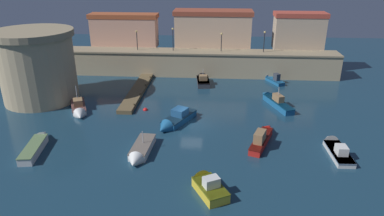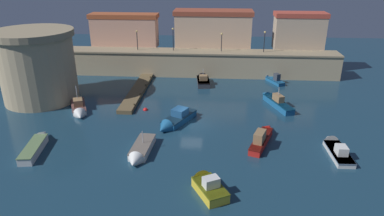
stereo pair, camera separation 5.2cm
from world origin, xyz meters
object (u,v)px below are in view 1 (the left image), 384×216
Objects in this scene: mooring_buoy_1 at (187,113)px; quay_lamp_2 at (222,39)px; fortress_tower at (37,66)px; moored_boat_8 at (207,185)px; moored_boat_4 at (140,152)px; moored_boat_9 at (262,137)px; moored_boat_3 at (175,120)px; quay_lamp_3 at (264,38)px; moored_boat_0 at (203,80)px; moored_boat_7 at (79,109)px; moored_boat_1 at (275,101)px; mooring_buoy_0 at (145,110)px; moored_boat_2 at (273,79)px; quay_lamp_1 at (173,36)px; moored_boat_5 at (335,148)px; moored_boat_6 at (36,145)px; quay_lamp_0 at (137,37)px.

quay_lamp_2 is at bearing 75.31° from mooring_buoy_1.
fortress_tower is 29.57m from moored_boat_8.
moored_boat_4 reaches higher than moored_boat_9.
moored_boat_3 is 0.95× the size of moored_boat_9.
quay_lamp_3 is 5.30× the size of mooring_buoy_1.
moored_boat_0 is at bearing 82.95° from mooring_buoy_1.
moored_boat_7 is at bearing -136.76° from quay_lamp_2.
moored_boat_1 is 16.61m from mooring_buoy_0.
mooring_buoy_1 is at bearing 166.78° from moored_boat_0.
moored_boat_2 is at bearing -45.89° from moored_boat_8.
fortress_tower is 3.11× the size of quay_lamp_3.
moored_boat_0 reaches higher than mooring_buoy_1.
quay_lamp_2 is 4.75× the size of mooring_buoy_1.
mooring_buoy_0 is 5.26m from mooring_buoy_1.
moored_boat_8 is at bearing 168.04° from moored_boat_9.
mooring_buoy_1 is (1.09, 3.26, -0.50)m from moored_boat_3.
moored_boat_8 is (6.44, -31.18, -5.78)m from quay_lamp_1.
moored_boat_1 reaches higher than moored_boat_4.
moored_boat_0 is 27.13m from moored_boat_8.
moored_boat_5 is 0.96× the size of moored_boat_7.
mooring_buoy_0 is at bearing -106.76° from moored_boat_3.
moored_boat_4 is (-2.50, -7.09, -0.10)m from moored_boat_3.
moored_boat_8 is (-12.30, -7.31, 0.18)m from moored_boat_5.
moored_boat_3 is 1.41× the size of moored_boat_8.
moored_boat_2 is (1.41, -2.83, -5.71)m from quay_lamp_3.
quay_lamp_3 is 0.53× the size of moored_boat_7.
moored_boat_1 is (0.40, -12.21, -5.60)m from quay_lamp_3.
quay_lamp_3 is at bearing 43.53° from mooring_buoy_0.
moored_boat_1 is 1.19× the size of moored_boat_7.
quay_lamp_2 is 0.45× the size of moored_boat_3.
moored_boat_6 is (-24.77, -25.58, -5.68)m from quay_lamp_3.
moored_boat_8 is at bearing 44.57° from moored_boat_3.
moored_boat_3 is 14.53m from moored_boat_6.
moored_boat_6 is at bearing -100.65° from quay_lamp_0.
moored_boat_8 reaches higher than moored_boat_2.
moored_boat_4 is at bearing 20.74° from moored_boat_7.
quay_lamp_3 reaches higher than moored_boat_1.
quay_lamp_3 is 5.52× the size of mooring_buoy_0.
moored_boat_1 reaches higher than mooring_buoy_1.
moored_boat_9 is at bearing -52.15° from quay_lamp_0.
moored_boat_8 reaches higher than moored_boat_6.
moored_boat_3 is (-13.22, -16.17, 0.10)m from moored_boat_2.
moored_boat_7 reaches higher than moored_boat_1.
quay_lamp_1 is 8.65m from moored_boat_0.
fortress_tower is at bearing -152.20° from quay_lamp_2.
mooring_buoy_1 is at bearing -63.23° from moored_boat_6.
quay_lamp_0 is 0.48× the size of moored_boat_6.
moored_boat_4 is 9.41× the size of mooring_buoy_1.
moored_boat_7 is at bearing -131.66° from moored_boat_4.
fortress_tower is 36.91m from moored_boat_5.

